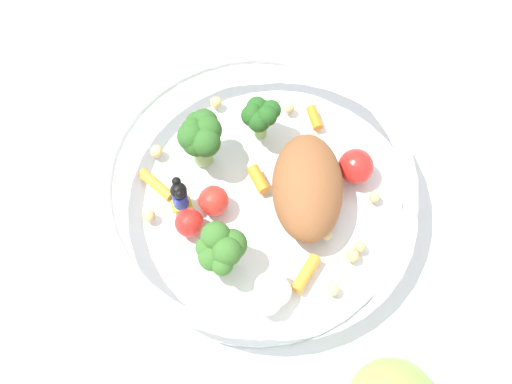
{
  "coord_description": "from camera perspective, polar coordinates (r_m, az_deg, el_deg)",
  "views": [
    {
      "loc": [
        -0.1,
        0.25,
        0.59
      ],
      "look_at": [
        0.0,
        -0.01,
        0.03
      ],
      "focal_mm": 53.55,
      "sensor_mm": 36.0,
      "label": 1
    }
  ],
  "objects": [
    {
      "name": "food_container",
      "position": [
        0.62,
        0.33,
        0.12
      ],
      "size": [
        0.26,
        0.26,
        0.07
      ],
      "color": "white",
      "rests_on": "ground_plane"
    },
    {
      "name": "ground_plane",
      "position": [
        0.65,
        -0.14,
        -1.76
      ],
      "size": [
        2.4,
        2.4,
        0.0
      ],
      "primitive_type": "plane",
      "color": "white"
    }
  ]
}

